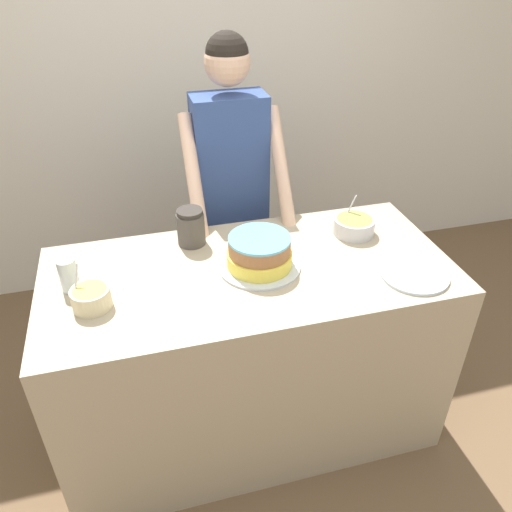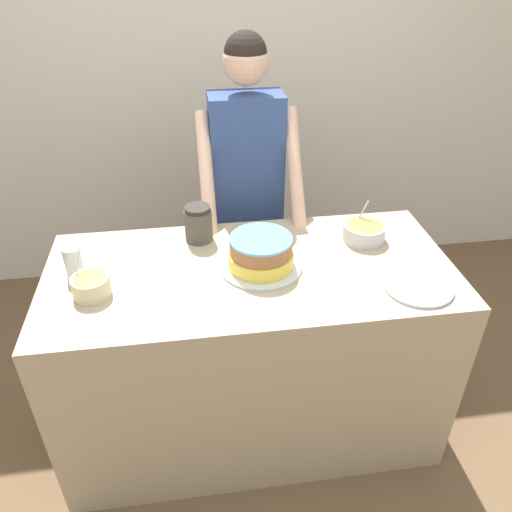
% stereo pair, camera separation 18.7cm
% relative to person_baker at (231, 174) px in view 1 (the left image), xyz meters
% --- Properties ---
extents(ground_plane, '(14.00, 14.00, 0.00)m').
position_rel_person_baker_xyz_m(ground_plane, '(-0.07, -0.97, -1.03)').
color(ground_plane, brown).
extents(wall_back, '(10.00, 0.05, 2.60)m').
position_rel_person_baker_xyz_m(wall_back, '(-0.07, 0.80, 0.27)').
color(wall_back, silver).
rests_on(wall_back, ground_plane).
extents(counter, '(1.60, 0.74, 0.89)m').
position_rel_person_baker_xyz_m(counter, '(-0.07, -0.60, -0.58)').
color(counter, tan).
rests_on(counter, ground_plane).
extents(person_baker, '(0.46, 0.45, 1.66)m').
position_rel_person_baker_xyz_m(person_baker, '(0.00, 0.00, 0.00)').
color(person_baker, '#2D2D38').
rests_on(person_baker, ground_plane).
extents(cake, '(0.32, 0.32, 0.13)m').
position_rel_person_baker_xyz_m(cake, '(-0.02, -0.60, -0.07)').
color(cake, silver).
rests_on(cake, counter).
extents(frosting_bowl_olive, '(0.18, 0.18, 0.15)m').
position_rel_person_baker_xyz_m(frosting_bowl_olive, '(0.44, -0.45, -0.10)').
color(frosting_bowl_olive, silver).
rests_on(frosting_bowl_olive, counter).
extents(frosting_bowl_yellow, '(0.14, 0.14, 0.15)m').
position_rel_person_baker_xyz_m(frosting_bowl_yellow, '(-0.65, -0.68, -0.09)').
color(frosting_bowl_yellow, beige).
rests_on(frosting_bowl_yellow, counter).
extents(drinking_glass, '(0.07, 0.07, 0.13)m').
position_rel_person_baker_xyz_m(drinking_glass, '(-0.73, -0.56, -0.07)').
color(drinking_glass, silver).
rests_on(drinking_glass, counter).
extents(ceramic_plate, '(0.26, 0.26, 0.01)m').
position_rel_person_baker_xyz_m(ceramic_plate, '(0.53, -0.81, -0.13)').
color(ceramic_plate, silver).
rests_on(ceramic_plate, counter).
extents(stoneware_jar, '(0.12, 0.12, 0.16)m').
position_rel_person_baker_xyz_m(stoneware_jar, '(-0.25, -0.35, -0.06)').
color(stoneware_jar, '#4C4742').
rests_on(stoneware_jar, counter).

